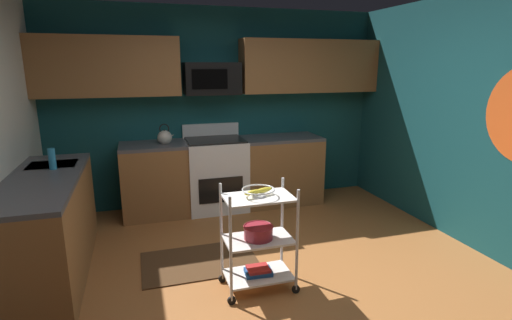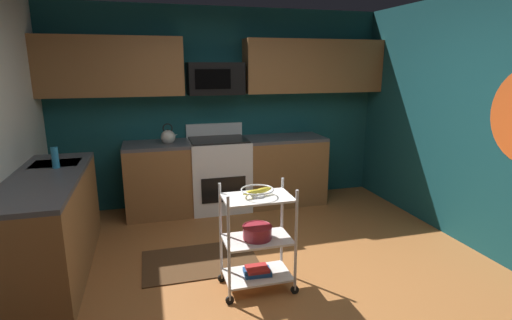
{
  "view_description": "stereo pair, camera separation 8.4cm",
  "coord_description": "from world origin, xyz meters",
  "px_view_note": "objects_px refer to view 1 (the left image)",
  "views": [
    {
      "loc": [
        -1.07,
        -2.8,
        1.88
      ],
      "look_at": [
        -0.08,
        0.43,
        1.05
      ],
      "focal_mm": 27.48,
      "sensor_mm": 36.0,
      "label": 1
    },
    {
      "loc": [
        -0.99,
        -2.83,
        1.88
      ],
      "look_at": [
        -0.08,
        0.43,
        1.05
      ],
      "focal_mm": 27.48,
      "sensor_mm": 36.0,
      "label": 2
    }
  ],
  "objects_px": {
    "oven_range": "(216,173)",
    "mixing_bowl_large": "(258,232)",
    "book_stack": "(258,271)",
    "kettle": "(165,137)",
    "fruit_bowl": "(258,191)",
    "rolling_cart": "(258,239)",
    "microwave": "(212,79)",
    "dish_soap_bottle": "(52,159)"
  },
  "relations": [
    {
      "from": "fruit_bowl",
      "to": "dish_soap_bottle",
      "type": "bearing_deg",
      "value": 147.98
    },
    {
      "from": "microwave",
      "to": "dish_soap_bottle",
      "type": "relative_size",
      "value": 3.5
    },
    {
      "from": "kettle",
      "to": "dish_soap_bottle",
      "type": "relative_size",
      "value": 1.32
    },
    {
      "from": "mixing_bowl_large",
      "to": "kettle",
      "type": "xyz_separation_m",
      "value": [
        -0.59,
        2.01,
        0.48
      ]
    },
    {
      "from": "rolling_cart",
      "to": "oven_range",
      "type": "bearing_deg",
      "value": 88.84
    },
    {
      "from": "mixing_bowl_large",
      "to": "dish_soap_bottle",
      "type": "relative_size",
      "value": 1.26
    },
    {
      "from": "microwave",
      "to": "rolling_cart",
      "type": "relative_size",
      "value": 0.77
    },
    {
      "from": "oven_range",
      "to": "fruit_bowl",
      "type": "bearing_deg",
      "value": -91.16
    },
    {
      "from": "oven_range",
      "to": "rolling_cart",
      "type": "bearing_deg",
      "value": -91.16
    },
    {
      "from": "microwave",
      "to": "book_stack",
      "type": "relative_size",
      "value": 2.93
    },
    {
      "from": "fruit_bowl",
      "to": "mixing_bowl_large",
      "type": "height_order",
      "value": "fruit_bowl"
    },
    {
      "from": "oven_range",
      "to": "mixing_bowl_large",
      "type": "relative_size",
      "value": 4.37
    },
    {
      "from": "fruit_bowl",
      "to": "kettle",
      "type": "height_order",
      "value": "kettle"
    },
    {
      "from": "book_stack",
      "to": "oven_range",
      "type": "bearing_deg",
      "value": 88.84
    },
    {
      "from": "fruit_bowl",
      "to": "book_stack",
      "type": "relative_size",
      "value": 1.14
    },
    {
      "from": "rolling_cart",
      "to": "kettle",
      "type": "distance_m",
      "value": 2.17
    },
    {
      "from": "fruit_bowl",
      "to": "kettle",
      "type": "xyz_separation_m",
      "value": [
        -0.59,
        2.01,
        0.12
      ]
    },
    {
      "from": "oven_range",
      "to": "kettle",
      "type": "bearing_deg",
      "value": -179.65
    },
    {
      "from": "oven_range",
      "to": "fruit_bowl",
      "type": "xyz_separation_m",
      "value": [
        -0.04,
        -2.02,
        0.4
      ]
    },
    {
      "from": "microwave",
      "to": "book_stack",
      "type": "height_order",
      "value": "microwave"
    },
    {
      "from": "book_stack",
      "to": "mixing_bowl_large",
      "type": "bearing_deg",
      "value": 0.0
    },
    {
      "from": "mixing_bowl_large",
      "to": "dish_soap_bottle",
      "type": "height_order",
      "value": "dish_soap_bottle"
    },
    {
      "from": "oven_range",
      "to": "dish_soap_bottle",
      "type": "xyz_separation_m",
      "value": [
        -1.73,
        -0.96,
        0.54
      ]
    },
    {
      "from": "oven_range",
      "to": "rolling_cart",
      "type": "distance_m",
      "value": 2.02
    },
    {
      "from": "dish_soap_bottle",
      "to": "rolling_cart",
      "type": "bearing_deg",
      "value": -32.02
    },
    {
      "from": "kettle",
      "to": "book_stack",
      "type": "bearing_deg",
      "value": -73.7
    },
    {
      "from": "rolling_cart",
      "to": "mixing_bowl_large",
      "type": "bearing_deg",
      "value": -0.0
    },
    {
      "from": "oven_range",
      "to": "dish_soap_bottle",
      "type": "relative_size",
      "value": 5.5
    },
    {
      "from": "rolling_cart",
      "to": "fruit_bowl",
      "type": "distance_m",
      "value": 0.42
    },
    {
      "from": "rolling_cart",
      "to": "book_stack",
      "type": "distance_m",
      "value": 0.29
    },
    {
      "from": "rolling_cart",
      "to": "fruit_bowl",
      "type": "xyz_separation_m",
      "value": [
        0.0,
        -0.0,
        0.42
      ]
    },
    {
      "from": "kettle",
      "to": "microwave",
      "type": "bearing_deg",
      "value": 9.78
    },
    {
      "from": "rolling_cart",
      "to": "fruit_bowl",
      "type": "height_order",
      "value": "rolling_cart"
    },
    {
      "from": "oven_range",
      "to": "microwave",
      "type": "distance_m",
      "value": 1.23
    },
    {
      "from": "oven_range",
      "to": "mixing_bowl_large",
      "type": "height_order",
      "value": "oven_range"
    },
    {
      "from": "rolling_cart",
      "to": "microwave",
      "type": "bearing_deg",
      "value": 88.91
    },
    {
      "from": "mixing_bowl_large",
      "to": "kettle",
      "type": "relative_size",
      "value": 0.95
    },
    {
      "from": "book_stack",
      "to": "kettle",
      "type": "bearing_deg",
      "value": 106.3
    },
    {
      "from": "rolling_cart",
      "to": "mixing_bowl_large",
      "type": "distance_m",
      "value": 0.07
    },
    {
      "from": "oven_range",
      "to": "kettle",
      "type": "relative_size",
      "value": 4.17
    },
    {
      "from": "oven_range",
      "to": "kettle",
      "type": "distance_m",
      "value": 0.82
    },
    {
      "from": "mixing_bowl_large",
      "to": "dish_soap_bottle",
      "type": "xyz_separation_m",
      "value": [
        -1.69,
        1.05,
        0.5
      ]
    }
  ]
}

